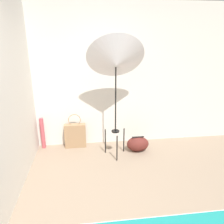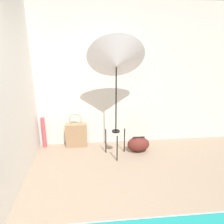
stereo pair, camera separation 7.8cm
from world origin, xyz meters
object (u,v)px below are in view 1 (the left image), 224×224
(tote_bag, at_px, (75,135))
(duffel_bag, at_px, (138,144))
(paper_roll, at_px, (43,133))
(photo_umbrella, at_px, (116,62))

(tote_bag, bearing_deg, duffel_bag, -14.94)
(tote_bag, height_order, paper_roll, tote_bag)
(duffel_bag, bearing_deg, paper_roll, 169.05)
(tote_bag, bearing_deg, paper_roll, 176.85)
(duffel_bag, xyz_separation_m, paper_roll, (-1.75, 0.34, 0.16))
(tote_bag, distance_m, duffel_bag, 1.19)
(photo_umbrella, height_order, paper_roll, photo_umbrella)
(duffel_bag, height_order, paper_roll, paper_roll)
(tote_bag, bearing_deg, photo_umbrella, -29.23)
(duffel_bag, bearing_deg, tote_bag, 165.06)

